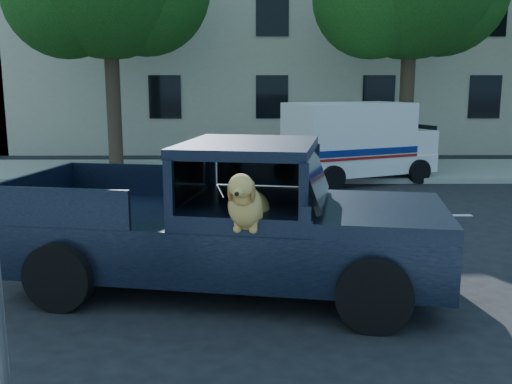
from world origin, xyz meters
TOP-DOWN VIEW (x-y plane):
  - ground at (0.00, 0.00)m, footprint 120.00×120.00m
  - far_sidewalk at (0.00, 9.20)m, footprint 60.00×4.00m
  - lane_stripes at (2.00, 3.40)m, footprint 21.60×0.14m
  - building_main at (3.00, 16.50)m, footprint 26.00×6.00m
  - pickup_truck at (-0.18, -0.81)m, footprint 5.80×3.28m
  - mail_truck at (3.11, 7.50)m, footprint 4.39×3.31m

SIDE VIEW (x-z plane):
  - ground at x=0.00m, z-range 0.00..0.00m
  - lane_stripes at x=2.00m, z-range 0.00..0.01m
  - far_sidewalk at x=0.00m, z-range 0.00..0.15m
  - pickup_truck at x=-0.18m, z-range -0.32..1.65m
  - mail_truck at x=3.11m, z-range -0.14..2.05m
  - building_main at x=3.00m, z-range 0.00..9.00m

